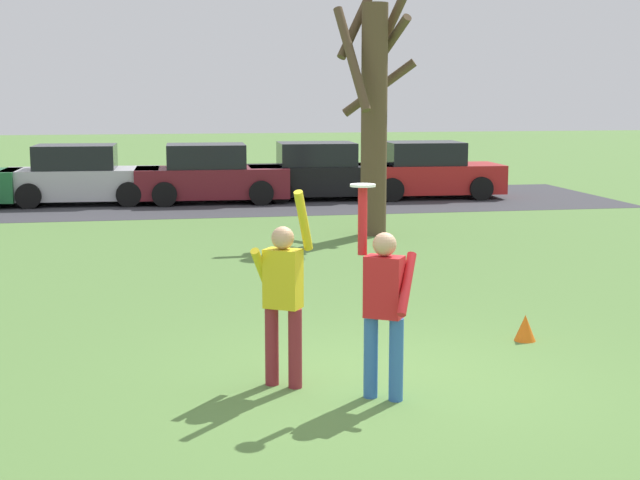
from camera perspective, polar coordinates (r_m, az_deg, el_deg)
The scene contains 11 objects.
ground_plane at distance 9.81m, azimuth 4.04°, elevation -8.61°, with size 120.00×120.00×0.00m, color #567F3D.
person_catcher at distance 9.00m, azimuth 3.94°, elevation -3.74°, with size 0.58×0.53×2.08m.
person_defender at distance 9.37m, azimuth -2.28°, elevation -3.22°, with size 0.65×0.62×2.04m.
frisbee_disc at distance 8.89m, azimuth 2.64°, elevation 3.37°, with size 0.25×0.25×0.02m, color white.
parked_car_silver at distance 25.86m, azimuth -14.46°, elevation 3.76°, with size 4.17×2.17×1.59m.
parked_car_maroon at distance 25.60m, azimuth -6.73°, elevation 3.94°, with size 4.17×2.17×1.59m.
parked_car_black at distance 26.23m, azimuth 0.02°, elevation 4.12°, with size 4.17×2.17×1.59m.
parked_car_red at distance 26.76m, azimuth 6.59°, elevation 4.16°, with size 4.17×2.17×1.59m.
parking_strip at distance 25.53m, azimuth -7.09°, elevation 2.28°, with size 22.69×6.40×0.01m, color #38383D.
bare_tree_tall at distance 19.52m, azimuth 3.33°, elevation 8.18°, with size 1.88×1.90×5.42m.
field_cone_orange at distance 11.54m, azimuth 12.46°, elevation -5.28°, with size 0.26×0.26×0.32m, color orange.
Camera 1 is at (-2.38, -9.04, 2.97)m, focal length 52.21 mm.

